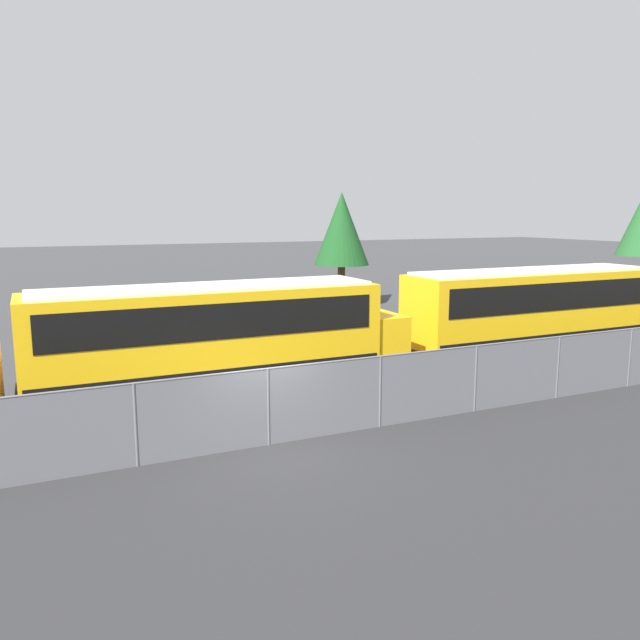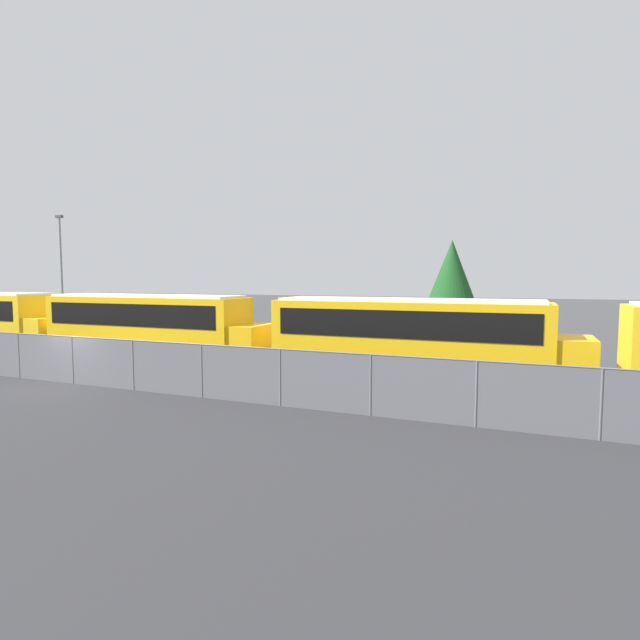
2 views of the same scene
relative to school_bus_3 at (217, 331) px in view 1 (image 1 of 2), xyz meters
name	(u,v)px [view 1 (image 1 of 2)]	position (x,y,z in m)	size (l,w,h in m)	color
ground_plane	(269,445)	(-0.02, -4.40, -1.98)	(200.00, 200.00, 0.00)	#38383A
road_strip	(407,577)	(-0.02, -10.40, -1.97)	(130.71, 12.00, 0.01)	#2B2B2D
fence	(268,406)	(-0.02, -4.40, -1.02)	(96.78, 0.07, 1.88)	#9EA0A5
school_bus_3	(217,331)	(0.00, 0.00, 0.00)	(11.54, 2.45, 3.36)	yellow
school_bus_4	(537,306)	(12.39, 0.01, 0.00)	(11.54, 2.45, 3.36)	yellow
tree_0	(342,229)	(11.75, 15.10, 2.52)	(3.24, 3.24, 6.64)	#51381E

